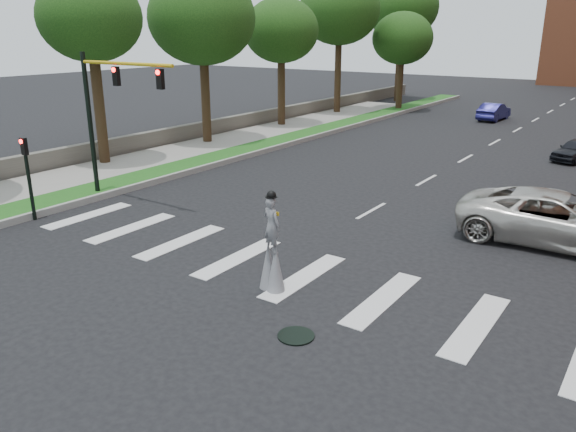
% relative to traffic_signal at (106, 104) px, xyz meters
% --- Properties ---
extents(ground_plane, '(160.00, 160.00, 0.00)m').
position_rel_traffic_signal_xyz_m(ground_plane, '(9.78, -3.00, -4.15)').
color(ground_plane, black).
rests_on(ground_plane, ground).
extents(grass_median, '(2.00, 60.00, 0.25)m').
position_rel_traffic_signal_xyz_m(grass_median, '(-1.72, 17.00, -4.03)').
color(grass_median, '#195217').
rests_on(grass_median, ground).
extents(median_curb, '(0.20, 60.00, 0.28)m').
position_rel_traffic_signal_xyz_m(median_curb, '(-0.67, 17.00, -4.01)').
color(median_curb, gray).
rests_on(median_curb, ground).
extents(sidewalk_left, '(4.00, 60.00, 0.18)m').
position_rel_traffic_signal_xyz_m(sidewalk_left, '(-4.72, 7.00, -4.06)').
color(sidewalk_left, gray).
rests_on(sidewalk_left, ground).
extents(stone_wall, '(0.50, 56.00, 1.10)m').
position_rel_traffic_signal_xyz_m(stone_wall, '(-7.22, 19.00, -3.60)').
color(stone_wall, '#58544B').
rests_on(stone_wall, ground).
extents(manhole, '(0.90, 0.90, 0.04)m').
position_rel_traffic_signal_xyz_m(manhole, '(12.78, -5.00, -4.13)').
color(manhole, black).
rests_on(manhole, ground).
extents(traffic_signal, '(5.30, 0.23, 6.20)m').
position_rel_traffic_signal_xyz_m(traffic_signal, '(0.00, 0.00, 0.00)').
color(traffic_signal, black).
rests_on(traffic_signal, ground).
extents(secondary_signal, '(0.25, 0.21, 3.23)m').
position_rel_traffic_signal_xyz_m(secondary_signal, '(-0.52, -3.50, -2.20)').
color(secondary_signal, black).
rests_on(secondary_signal, ground).
extents(stilt_performer, '(0.83, 0.59, 2.93)m').
position_rel_traffic_signal_xyz_m(stilt_performer, '(10.76, -3.21, -3.02)').
color(stilt_performer, black).
rests_on(stilt_performer, ground).
extents(suv_crossing, '(6.62, 3.29, 1.80)m').
position_rel_traffic_signal_xyz_m(suv_crossing, '(16.64, 5.24, -3.25)').
color(suv_crossing, silver).
rests_on(suv_crossing, ground).
extents(car_near, '(2.46, 3.89, 1.23)m').
position_rel_traffic_signal_xyz_m(car_near, '(15.05, 19.99, -3.53)').
color(car_near, black).
rests_on(car_near, ground).
extents(car_mid, '(1.72, 4.32, 1.40)m').
position_rel_traffic_signal_xyz_m(car_mid, '(6.94, 32.81, -3.45)').
color(car_mid, navy).
rests_on(car_mid, ground).
extents(tree_1, '(5.23, 5.23, 9.88)m').
position_rel_traffic_signal_xyz_m(tree_1, '(-5.96, 4.11, 3.43)').
color(tree_1, black).
rests_on(tree_1, ground).
extents(tree_2, '(6.58, 6.58, 10.52)m').
position_rel_traffic_signal_xyz_m(tree_2, '(-5.47, 11.83, 3.54)').
color(tree_2, black).
rests_on(tree_2, ground).
extents(tree_3, '(5.49, 5.49, 9.37)m').
position_rel_traffic_signal_xyz_m(tree_3, '(-5.54, 20.25, 2.83)').
color(tree_3, black).
rests_on(tree_3, ground).
extents(tree_4, '(6.82, 6.82, 11.59)m').
position_rel_traffic_signal_xyz_m(tree_4, '(-5.54, 28.74, 4.50)').
color(tree_4, black).
rests_on(tree_4, ground).
extents(tree_5, '(7.28, 7.28, 12.32)m').
position_rel_traffic_signal_xyz_m(tree_5, '(-5.15, 40.56, 5.04)').
color(tree_5, black).
rests_on(tree_5, ground).
extents(tree_6, '(5.38, 5.38, 8.66)m').
position_rel_traffic_signal_xyz_m(tree_6, '(-1.89, 33.72, 2.18)').
color(tree_6, black).
rests_on(tree_6, ground).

